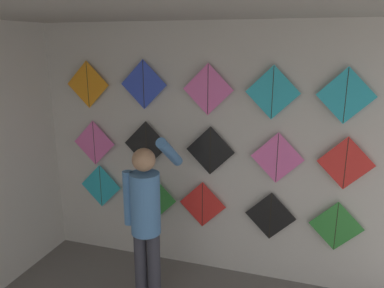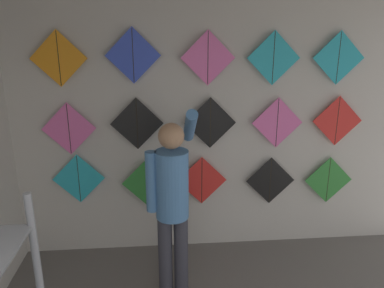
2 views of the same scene
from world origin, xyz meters
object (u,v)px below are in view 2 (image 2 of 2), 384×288
at_px(kite_1, 147,183).
at_px(kite_10, 59,58).
at_px(kite_12, 208,58).
at_px(kite_13, 274,58).
at_px(kite_7, 210,123).
at_px(kite_5, 69,129).
at_px(kite_2, 202,181).
at_px(kite_6, 137,124).
at_px(shopkeeper, 172,197).
at_px(kite_8, 277,123).
at_px(kite_4, 328,180).
at_px(kite_14, 339,58).
at_px(kite_3, 270,181).
at_px(kite_11, 133,56).
at_px(kite_0, 79,179).
at_px(kite_9, 337,121).

xyz_separation_m(kite_1, kite_10, (-0.79, 0.00, 1.31)).
xyz_separation_m(kite_12, kite_13, (0.66, 0.00, -0.01)).
relative_size(kite_7, kite_13, 1.00).
distance_m(kite_1, kite_5, 0.98).
bearing_deg(kite_2, kite_6, 180.00).
height_order(kite_5, kite_7, kite_7).
bearing_deg(kite_10, kite_5, 0.00).
distance_m(shopkeeper, kite_8, 1.43).
height_order(kite_6, kite_8, kite_6).
xyz_separation_m(shopkeeper, kite_4, (1.77, 0.75, -0.22)).
xyz_separation_m(kite_13, kite_14, (0.67, 0.00, -0.00)).
distance_m(kite_4, kite_6, 2.20).
xyz_separation_m(kite_12, kite_14, (1.33, 0.00, -0.01)).
height_order(kite_2, kite_8, kite_8).
distance_m(kite_7, kite_8, 0.71).
distance_m(kite_1, kite_3, 1.35).
relative_size(kite_8, kite_11, 1.00).
height_order(kite_2, kite_12, kite_12).
bearing_deg(kite_12, kite_10, 180.00).
height_order(kite_2, kite_11, kite_11).
distance_m(kite_0, kite_12, 1.83).
xyz_separation_m(kite_9, kite_13, (-0.74, 0.00, 0.66)).
xyz_separation_m(kite_8, kite_10, (-2.17, 0.00, 0.67)).
relative_size(kite_8, kite_13, 1.00).
bearing_deg(kite_2, kite_0, 180.00).
relative_size(kite_2, kite_9, 1.00).
xyz_separation_m(kite_6, kite_8, (1.46, 0.00, -0.02)).
xyz_separation_m(kite_4, kite_8, (-0.63, 0.00, 0.67)).
distance_m(kite_8, kite_11, 1.63).
bearing_deg(kite_5, kite_6, 0.00).
distance_m(shopkeeper, kite_2, 0.85).
distance_m(shopkeeper, kite_11, 1.41).
relative_size(kite_3, kite_6, 1.00).
bearing_deg(kite_6, kite_0, 180.00).
xyz_separation_m(kite_6, kite_13, (1.38, 0.00, 0.64)).
bearing_deg(kite_14, shopkeeper, -156.41).
distance_m(kite_0, kite_7, 1.50).
bearing_deg(kite_12, shopkeeper, -117.63).
bearing_deg(kite_0, kite_14, 0.00).
height_order(shopkeeper, kite_2, shopkeeper).
distance_m(kite_9, kite_10, 2.90).
bearing_deg(kite_10, kite_11, 0.00).
distance_m(kite_5, kite_6, 0.68).
height_order(kite_3, kite_10, kite_10).
relative_size(kite_1, kite_3, 1.00).
height_order(kite_7, kite_14, kite_14).
relative_size(kite_5, kite_9, 1.00).
xyz_separation_m(shopkeeper, kite_2, (0.34, 0.75, -0.18)).
height_order(shopkeeper, kite_4, shopkeeper).
height_order(kite_10, kite_11, kite_11).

